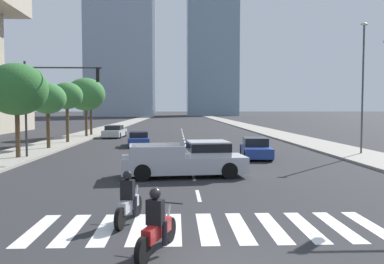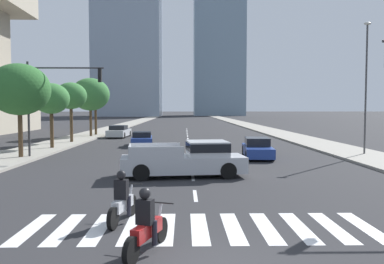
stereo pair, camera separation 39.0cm
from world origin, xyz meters
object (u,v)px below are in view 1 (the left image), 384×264
Objects in this scene: motorcycle_trailing at (157,227)px; sedan_blue_2 at (256,148)px; street_lamp_east at (363,79)px; pickup_truck at (190,159)px; sedan_blue_1 at (139,139)px; street_tree_second at (48,99)px; street_tree_nearest at (17,89)px; street_tree_fifth at (91,98)px; street_tree_fourth at (86,94)px; sedan_silver_0 at (115,132)px; street_tree_third at (67,96)px; traffic_signal_far at (54,91)px; motorcycle_lead at (129,202)px.

motorcycle_trailing is 18.08m from sedan_blue_2.
pickup_truck is at bearing -146.14° from street_lamp_east.
street_tree_second is (-6.73, -2.82, 3.38)m from sedan_blue_1.
street_tree_nearest is at bearing -83.72° from sedan_blue_2.
street_tree_fifth is (-15.11, 21.24, 3.81)m from sedan_blue_2.
street_lamp_east is 28.73m from street_tree_fourth.
motorcycle_trailing is at bearing -102.06° from pickup_truck.
sedan_blue_1 is at bearing 52.72° from street_tree_nearest.
sedan_blue_2 is 0.80× the size of street_tree_nearest.
motorcycle_trailing is at bearing -13.54° from sedan_blue_2.
motorcycle_trailing is 22.83m from street_lamp_east.
street_tree_third is at bearing 161.07° from sedan_silver_0.
traffic_signal_far is at bearing 42.82° from motorcycle_trailing.
street_lamp_east is (15.86, -7.43, 4.60)m from sedan_blue_1.
street_tree_nearest is (-8.59, 14.28, 3.81)m from motorcycle_lead.
sedan_blue_1 is 11.85m from sedan_blue_2.
street_lamp_east is at bearing -38.17° from street_tree_fourth.
street_tree_fifth is (-0.00, 2.53, -0.34)m from street_tree_fourth.
pickup_truck is (1.08, 10.08, 0.23)m from motorcycle_trailing.
sedan_blue_2 is at bearing -172.76° from street_lamp_east.
motorcycle_lead is 0.41× the size of street_tree_second.
sedan_blue_1 is 13.01m from street_tree_fourth.
motorcycle_trailing is at bearing -66.83° from traffic_signal_far.
traffic_signal_far reaches higher than street_tree_fifth.
street_lamp_east is at bearing 2.92° from traffic_signal_far.
street_tree_third is (-6.73, 2.67, 3.76)m from sedan_blue_1.
traffic_signal_far is at bearing 35.68° from motorcycle_lead.
street_tree_fifth is (-9.50, 38.42, 3.82)m from motorcycle_trailing.
sedan_blue_2 is (12.01, -18.75, -0.02)m from sedan_silver_0.
street_lamp_east is at bearing -129.40° from sedan_silver_0.
pickup_truck is at bearing -67.72° from street_tree_fourth.
street_tree_nearest reaches higher than motorcycle_lead.
motorcycle_trailing is at bearing -76.11° from street_tree_fifth.
sedan_blue_2 is 16.45m from street_tree_second.
street_tree_second is 0.78× the size of street_tree_fourth.
street_tree_fourth is at bearing -136.54° from sedan_blue_2.
street_lamp_east is 1.38× the size of street_tree_fourth.
street_tree_second is at bearing 169.78° from sedan_silver_0.
street_lamp_east is 22.64m from street_tree_nearest.
street_lamp_east is (20.40, 1.04, 0.86)m from traffic_signal_far.
street_tree_nearest is at bearing -90.00° from street_tree_second.
street_lamp_east is at bearing 101.77° from sedan_blue_2.
motorcycle_lead is 1.00× the size of motorcycle_trailing.
pickup_truck is at bearing -27.98° from sedan_blue_2.
pickup_truck is at bearing -39.90° from traffic_signal_far.
street_tree_second is at bearing -105.68° from sedan_blue_2.
motorcycle_trailing reaches higher than sedan_silver_0.
street_lamp_east is 30.37m from street_tree_fifth.
street_lamp_east is at bearing -119.93° from sedan_blue_1.
sedan_blue_1 is (3.63, -10.37, -0.05)m from sedan_silver_0.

